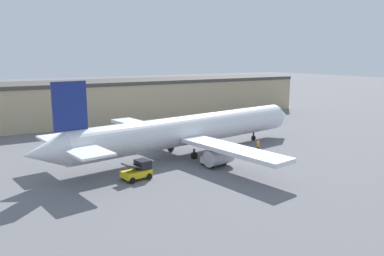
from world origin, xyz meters
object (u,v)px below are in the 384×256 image
object	(u,v)px
ground_crew_worker	(258,146)
airplane	(187,131)
baggage_tug	(215,157)
belt_loader_truck	(138,170)

from	to	relation	value
ground_crew_worker	airplane	bearing A→B (deg)	7.32
baggage_tug	belt_loader_truck	size ratio (longest dim) A/B	0.87
airplane	belt_loader_truck	bearing A→B (deg)	-155.46
baggage_tug	belt_loader_truck	world-z (taller)	baggage_tug
belt_loader_truck	baggage_tug	bearing A→B (deg)	-8.38
airplane	ground_crew_worker	xyz separation A→B (m)	(9.06, -4.09, -2.34)
ground_crew_worker	belt_loader_truck	xyz separation A→B (m)	(-18.85, -2.29, 0.08)
airplane	belt_loader_truck	size ratio (longest dim) A/B	12.90
airplane	baggage_tug	xyz separation A→B (m)	(0.44, -6.15, -2.21)
ground_crew_worker	baggage_tug	size ratio (longest dim) A/B	0.57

